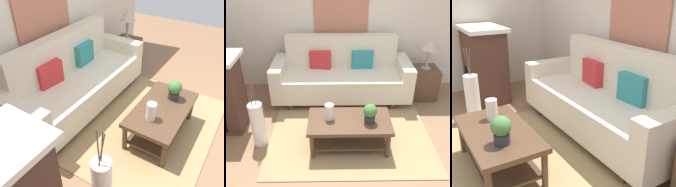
{
  "view_description": "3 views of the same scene",
  "coord_description": "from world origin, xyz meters",
  "views": [
    {
      "loc": [
        -2.34,
        -0.41,
        2.29
      ],
      "look_at": [
        -0.29,
        0.89,
        0.59
      ],
      "focal_mm": 38.56,
      "sensor_mm": 36.0,
      "label": 1
    },
    {
      "loc": [
        -0.22,
        -2.5,
        2.51
      ],
      "look_at": [
        -0.17,
        0.88,
        0.51
      ],
      "focal_mm": 42.21,
      "sensor_mm": 36.0,
      "label": 2
    },
    {
      "loc": [
        2.34,
        -0.35,
        1.7
      ],
      "look_at": [
        -0.16,
        1.14,
        0.61
      ],
      "focal_mm": 44.9,
      "sensor_mm": 36.0,
      "label": 3
    }
  ],
  "objects": [
    {
      "name": "wall_left",
      "position": [
        -2.64,
        0.56,
        1.35
      ],
      "size": [
        0.1,
        5.12,
        2.7
      ],
      "primitive_type": "cube",
      "color": "beige",
      "rests_on": "ground_plane"
    },
    {
      "name": "framed_painting",
      "position": [
        -0.1,
        2.1,
        1.43
      ],
      "size": [
        0.94,
        0.03,
        0.8
      ],
      "primitive_type": "cube",
      "color": "#B77056"
    },
    {
      "name": "couch",
      "position": [
        -0.1,
        1.63,
        0.43
      ],
      "size": [
        2.33,
        0.84,
        1.08
      ],
      "color": "beige",
      "rests_on": "ground_plane"
    },
    {
      "name": "floor_vase_branch_b",
      "position": [
        -1.28,
        0.4,
        0.82
      ],
      "size": [
        0.05,
        0.05,
        0.36
      ],
      "primitive_type": "cylinder",
      "rotation": [
        -0.12,
        0.1,
        0.0
      ],
      "color": "brown",
      "rests_on": "floor_vase"
    },
    {
      "name": "floor_vase_branch_c",
      "position": [
        -1.28,
        0.36,
        0.82
      ],
      "size": [
        0.05,
        0.05,
        0.36
      ],
      "primitive_type": "cylinder",
      "rotation": [
        0.12,
        0.11,
        0.0
      ],
      "color": "brown",
      "rests_on": "floor_vase"
    },
    {
      "name": "area_rug",
      "position": [
        0.0,
        0.5,
        0.01
      ],
      "size": [
        2.31,
        1.67,
        0.01
      ],
      "primitive_type": "cube",
      "color": "#A38456",
      "rests_on": "ground_plane"
    },
    {
      "name": "fireplace",
      "position": [
        -2.04,
        0.78,
        0.59
      ],
      "size": [
        1.02,
        0.58,
        1.16
      ],
      "color": "#472D23",
      "rests_on": "ground_plane"
    },
    {
      "name": "coffee_table",
      "position": [
        -0.03,
        0.32,
        0.31
      ],
      "size": [
        1.1,
        0.6,
        0.43
      ],
      "color": "#513826",
      "rests_on": "ground_plane"
    },
    {
      "name": "floor_vase",
      "position": [
        -1.27,
        0.38,
        0.32
      ],
      "size": [
        0.19,
        0.19,
        0.64
      ],
      "primitive_type": "cylinder",
      "color": "white",
      "rests_on": "ground_plane"
    },
    {
      "name": "wall_back",
      "position": [
        0.0,
        2.17,
        1.35
      ],
      "size": [
        5.18,
        0.1,
        2.7
      ],
      "primitive_type": "cube",
      "color": "beige",
      "rests_on": "ground_plane"
    },
    {
      "name": "potted_plant_tabletop",
      "position": [
        0.23,
        0.28,
        0.57
      ],
      "size": [
        0.18,
        0.18,
        0.26
      ],
      "color": "#2D2D33",
      "rests_on": "coffee_table"
    },
    {
      "name": "ground_plane",
      "position": [
        0.0,
        0.0,
        0.0
      ],
      "size": [
        9.18,
        9.18,
        0.0
      ],
      "primitive_type": "plane",
      "color": "#8C6647"
    },
    {
      "name": "throw_pillow_teal",
      "position": [
        0.27,
        1.76,
        0.68
      ],
      "size": [
        0.37,
        0.14,
        0.32
      ],
      "primitive_type": "cube",
      "rotation": [
        0.0,
        0.0,
        0.06
      ],
      "color": "teal",
      "rests_on": "couch"
    },
    {
      "name": "throw_pillow_crimson",
      "position": [
        -0.47,
        1.76,
        0.68
      ],
      "size": [
        0.37,
        0.17,
        0.32
      ],
      "primitive_type": "cube",
      "rotation": [
        0.0,
        0.0,
        -0.14
      ],
      "color": "red",
      "rests_on": "couch"
    },
    {
      "name": "tabletop_vase",
      "position": [
        -0.29,
        0.36,
        0.54
      ],
      "size": [
        0.12,
        0.12,
        0.22
      ],
      "primitive_type": "cylinder",
      "color": "white",
      "rests_on": "coffee_table"
    },
    {
      "name": "floor_vase_branch_a",
      "position": [
        -1.25,
        0.38,
        0.82
      ],
      "size": [
        0.02,
        0.04,
        0.36
      ],
      "primitive_type": "cylinder",
      "rotation": [
        0.07,
        0.02,
        0.0
      ],
      "color": "brown",
      "rests_on": "floor_vase"
    }
  ]
}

